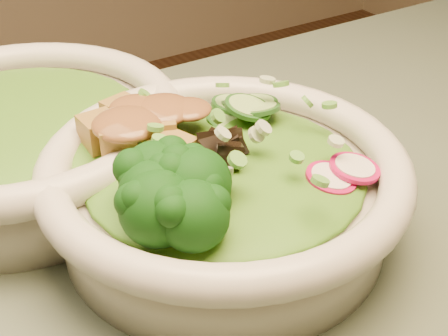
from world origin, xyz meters
TOP-DOWN VIEW (x-y plane):
  - dining_table at (0.00, 0.00)m, footprint 1.20×0.80m
  - salad_bowl at (-0.09, 0.07)m, footprint 0.30×0.30m
  - side_bowl at (-0.21, 0.24)m, footprint 0.30×0.30m
  - lettuce_bed at (-0.09, 0.07)m, footprint 0.23×0.23m
  - side_lettuce at (-0.21, 0.24)m, footprint 0.20×0.20m
  - broccoli_florets at (-0.14, 0.03)m, footprint 0.11×0.11m
  - radish_slices at (-0.04, 0.02)m, footprint 0.13×0.09m
  - cucumber_slices at (-0.03, 0.12)m, footprint 0.10×0.10m
  - mushroom_heap at (-0.10, 0.09)m, footprint 0.10×0.10m
  - tofu_cubes at (-0.13, 0.13)m, footprint 0.12×0.10m
  - peanut_sauce at (-0.13, 0.13)m, footprint 0.08×0.06m
  - scallion_garnish at (-0.09, 0.07)m, footprint 0.21×0.21m

SIDE VIEW (x-z plane):
  - dining_table at x=0.00m, z-range 0.26..1.01m
  - salad_bowl at x=-0.09m, z-range 0.75..0.83m
  - side_bowl at x=-0.21m, z-range 0.75..0.84m
  - side_lettuce at x=-0.21m, z-range 0.80..0.83m
  - lettuce_bed at x=-0.09m, z-range 0.80..0.83m
  - radish_slices at x=-0.04m, z-range 0.81..0.83m
  - cucumber_slices at x=-0.03m, z-range 0.81..0.85m
  - tofu_cubes at x=-0.13m, z-range 0.81..0.85m
  - mushroom_heap at x=-0.10m, z-range 0.81..0.85m
  - broccoli_florets at x=-0.14m, z-range 0.81..0.86m
  - scallion_garnish at x=-0.09m, z-range 0.83..0.86m
  - peanut_sauce at x=-0.13m, z-range 0.84..0.85m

